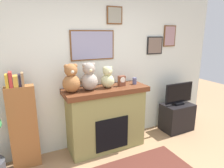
# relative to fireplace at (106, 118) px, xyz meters

# --- Properties ---
(back_wall) EXTENTS (5.20, 0.15, 2.60)m
(back_wall) POSITION_rel_fireplace_xyz_m (-0.18, 0.30, 0.77)
(back_wall) COLOR silver
(back_wall) RESTS_ON ground_plane
(fireplace) EXTENTS (1.37, 0.54, 1.06)m
(fireplace) POSITION_rel_fireplace_xyz_m (0.00, 0.00, 0.00)
(fireplace) COLOR olive
(fireplace) RESTS_ON ground_plane
(bookshelf) EXTENTS (0.38, 0.16, 1.42)m
(bookshelf) POSITION_rel_fireplace_xyz_m (-1.26, 0.04, 0.11)
(bookshelf) COLOR brown
(bookshelf) RESTS_ON ground_plane
(tv_stand) EXTENTS (0.61, 0.40, 0.54)m
(tv_stand) POSITION_rel_fireplace_xyz_m (1.54, -0.06, -0.27)
(tv_stand) COLOR black
(tv_stand) RESTS_ON ground_plane
(television) EXTENTS (0.64, 0.14, 0.43)m
(television) POSITION_rel_fireplace_xyz_m (1.54, -0.06, 0.22)
(television) COLOR black
(television) RESTS_ON tv_stand
(candle_jar) EXTENTS (0.07, 0.07, 0.11)m
(candle_jar) POSITION_rel_fireplace_xyz_m (0.53, -0.02, 0.58)
(candle_jar) COLOR #4C517A
(candle_jar) RESTS_ON fireplace
(mantel_clock) EXTENTS (0.11, 0.08, 0.17)m
(mantel_clock) POSITION_rel_fireplace_xyz_m (0.28, -0.02, 0.61)
(mantel_clock) COLOR brown
(mantel_clock) RESTS_ON fireplace
(teddy_bear_brown) EXTENTS (0.26, 0.26, 0.43)m
(teddy_bear_brown) POSITION_rel_fireplace_xyz_m (-0.56, -0.02, 0.72)
(teddy_bear_brown) COLOR #945D33
(teddy_bear_brown) RESTS_ON fireplace
(teddy_bear_cream) EXTENTS (0.26, 0.26, 0.43)m
(teddy_bear_cream) POSITION_rel_fireplace_xyz_m (-0.28, -0.02, 0.72)
(teddy_bear_cream) COLOR gray
(teddy_bear_cream) RESTS_ON fireplace
(teddy_bear_tan) EXTENTS (0.22, 0.22, 0.35)m
(teddy_bear_tan) POSITION_rel_fireplace_xyz_m (0.03, -0.02, 0.68)
(teddy_bear_tan) COLOR #BEBE89
(teddy_bear_tan) RESTS_ON fireplace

